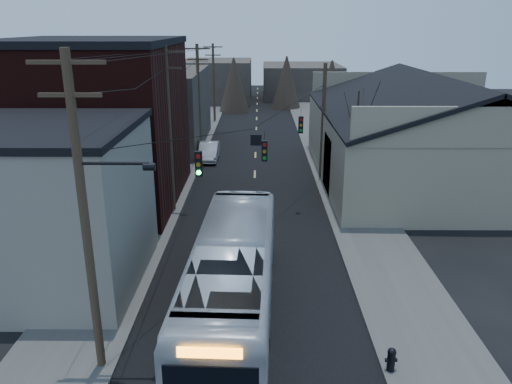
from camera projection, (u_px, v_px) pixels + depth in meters
road_surface at (255, 161)px, 42.56m from camera, size 9.00×110.00×0.02m
sidewalk_left at (179, 160)px, 42.59m from camera, size 4.00×110.00×0.12m
sidewalk_right at (331, 160)px, 42.50m from camera, size 4.00×110.00×0.12m
building_clapboard at (44, 209)px, 21.61m from camera, size 8.00×8.00×7.00m
building_brick at (96, 125)px, 31.56m from camera, size 10.00×12.00×10.00m
building_left_far at (156, 108)px, 47.19m from camera, size 9.00×14.00×7.00m
warehouse at (430, 144)px, 36.87m from camera, size 16.16×20.60×7.73m
building_far_left at (217, 81)px, 74.80m from camera, size 10.00×12.00×6.00m
building_far_right at (301, 81)px, 79.61m from camera, size 12.00×14.00×5.00m
bare_tree at (355, 147)px, 31.89m from camera, size 0.40×0.40×7.20m
utility_lines at (211, 115)px, 35.45m from camera, size 11.24×45.28×10.50m
bus at (233, 277)px, 19.35m from camera, size 3.52×12.90×3.56m
parked_car at (209, 151)px, 42.69m from camera, size 1.59×4.50×1.48m
fire_hydrant at (391, 358)px, 16.53m from camera, size 0.40×0.29×0.85m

